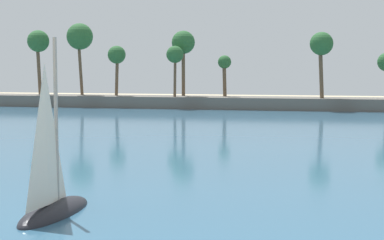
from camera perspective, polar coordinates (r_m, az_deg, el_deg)
sea at (r=73.20m, az=9.67°, el=-0.06°), size 220.00×116.75×0.06m
palm_headland at (r=91.42m, az=10.82°, el=3.08°), size 108.16×6.57×13.09m
sailboat_near_shore at (r=27.11m, az=-12.59°, el=-6.96°), size 1.87×5.60×8.03m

